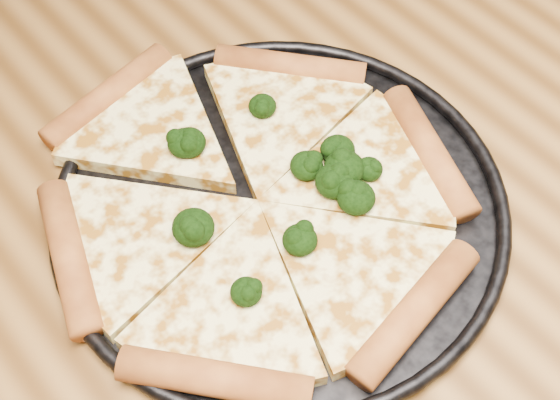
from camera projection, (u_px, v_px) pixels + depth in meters
dining_table at (268, 274)px, 0.67m from camera, size 1.20×0.90×0.75m
pizza_pan at (280, 207)px, 0.58m from camera, size 0.33×0.33×0.02m
pizza at (254, 199)px, 0.58m from camera, size 0.32×0.34×0.02m
broccoli_florets at (286, 181)px, 0.57m from camera, size 0.15×0.15×0.02m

